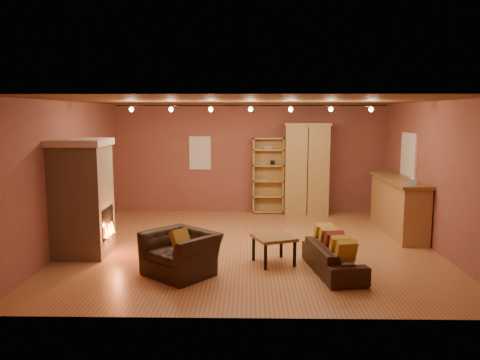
{
  "coord_description": "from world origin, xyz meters",
  "views": [
    {
      "loc": [
        -0.03,
        -8.86,
        2.57
      ],
      "look_at": [
        -0.2,
        0.2,
        1.28
      ],
      "focal_mm": 35.0,
      "sensor_mm": 36.0,
      "label": 1
    }
  ],
  "objects_px": {
    "armoire": "(306,169)",
    "armchair": "(181,246)",
    "loveseat": "(333,252)",
    "bar_counter": "(398,205)",
    "fireplace": "(82,198)",
    "bookcase": "(268,175)",
    "coffee_table": "(274,240)"
  },
  "relations": [
    {
      "from": "bar_counter",
      "to": "armchair",
      "type": "height_order",
      "value": "bar_counter"
    },
    {
      "from": "bar_counter",
      "to": "loveseat",
      "type": "bearing_deg",
      "value": -125.41
    },
    {
      "from": "fireplace",
      "to": "bar_counter",
      "type": "bearing_deg",
      "value": 15.37
    },
    {
      "from": "armoire",
      "to": "loveseat",
      "type": "height_order",
      "value": "armoire"
    },
    {
      "from": "fireplace",
      "to": "armchair",
      "type": "height_order",
      "value": "fireplace"
    },
    {
      "from": "armoire",
      "to": "loveseat",
      "type": "bearing_deg",
      "value": -91.03
    },
    {
      "from": "armoire",
      "to": "fireplace",
      "type": "bearing_deg",
      "value": -141.51
    },
    {
      "from": "fireplace",
      "to": "armoire",
      "type": "relative_size",
      "value": 0.91
    },
    {
      "from": "loveseat",
      "to": "coffee_table",
      "type": "relative_size",
      "value": 1.98
    },
    {
      "from": "bookcase",
      "to": "bar_counter",
      "type": "xyz_separation_m",
      "value": [
        2.73,
        -2.03,
        -0.39
      ]
    },
    {
      "from": "armchair",
      "to": "coffee_table",
      "type": "bearing_deg",
      "value": 61.18
    },
    {
      "from": "bookcase",
      "to": "armchair",
      "type": "relative_size",
      "value": 1.57
    },
    {
      "from": "loveseat",
      "to": "armoire",
      "type": "bearing_deg",
      "value": -9.99
    },
    {
      "from": "armchair",
      "to": "bookcase",
      "type": "bearing_deg",
      "value": 111.94
    },
    {
      "from": "bookcase",
      "to": "armchair",
      "type": "xyz_separation_m",
      "value": [
        -1.59,
        -4.77,
        -0.53
      ]
    },
    {
      "from": "bar_counter",
      "to": "coffee_table",
      "type": "distance_m",
      "value": 3.54
    },
    {
      "from": "fireplace",
      "to": "armoire",
      "type": "bearing_deg",
      "value": 38.49
    },
    {
      "from": "bookcase",
      "to": "loveseat",
      "type": "distance_m",
      "value": 4.76
    },
    {
      "from": "fireplace",
      "to": "loveseat",
      "type": "relative_size",
      "value": 1.29
    },
    {
      "from": "fireplace",
      "to": "armoire",
      "type": "height_order",
      "value": "armoire"
    },
    {
      "from": "bar_counter",
      "to": "armchair",
      "type": "distance_m",
      "value": 5.12
    },
    {
      "from": "armoire",
      "to": "coffee_table",
      "type": "height_order",
      "value": "armoire"
    },
    {
      "from": "loveseat",
      "to": "armchair",
      "type": "bearing_deg",
      "value": 84.27
    },
    {
      "from": "armoire",
      "to": "armchair",
      "type": "distance_m",
      "value": 5.29
    },
    {
      "from": "fireplace",
      "to": "armchair",
      "type": "relative_size",
      "value": 1.69
    },
    {
      "from": "fireplace",
      "to": "coffee_table",
      "type": "bearing_deg",
      "value": -7.45
    },
    {
      "from": "bookcase",
      "to": "coffee_table",
      "type": "relative_size",
      "value": 2.37
    },
    {
      "from": "bar_counter",
      "to": "coffee_table",
      "type": "bearing_deg",
      "value": -142.27
    },
    {
      "from": "bar_counter",
      "to": "bookcase",
      "type": "bearing_deg",
      "value": 143.37
    },
    {
      "from": "bar_counter",
      "to": "coffee_table",
      "type": "xyz_separation_m",
      "value": [
        -2.8,
        -2.17,
        -0.19
      ]
    },
    {
      "from": "armoire",
      "to": "coffee_table",
      "type": "xyz_separation_m",
      "value": [
        -1.03,
        -4.0,
        -0.76
      ]
    },
    {
      "from": "armoire",
      "to": "coffee_table",
      "type": "relative_size",
      "value": 2.82
    }
  ]
}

